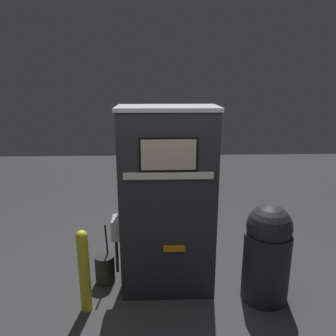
# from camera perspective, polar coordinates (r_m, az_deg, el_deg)

# --- Properties ---
(ground_plane) EXTENTS (14.00, 14.00, 0.00)m
(ground_plane) POSITION_cam_1_polar(r_m,az_deg,el_deg) (3.84, 0.08, -21.99)
(ground_plane) COLOR #38383A
(gas_pump) EXTENTS (1.11, 0.56, 2.06)m
(gas_pump) POSITION_cam_1_polar(r_m,az_deg,el_deg) (3.55, -0.12, -5.99)
(gas_pump) COLOR #28282D
(gas_pump) RESTS_ON ground_plane
(safety_bollard) EXTENTS (0.11, 0.11, 0.90)m
(safety_bollard) POSITION_cam_1_polar(r_m,az_deg,el_deg) (3.55, -14.40, -16.72)
(safety_bollard) COLOR yellow
(safety_bollard) RESTS_ON ground_plane
(trash_bin) EXTENTS (0.50, 0.50, 1.08)m
(trash_bin) POSITION_cam_1_polar(r_m,az_deg,el_deg) (3.73, 16.86, -13.86)
(trash_bin) COLOR #232326
(trash_bin) RESTS_ON ground_plane
(squeegee_bucket) EXTENTS (0.23, 0.23, 0.76)m
(squeegee_bucket) POSITION_cam_1_polar(r_m,az_deg,el_deg) (4.08, -10.91, -16.83)
(squeegee_bucket) COLOR #262628
(squeegee_bucket) RESTS_ON ground_plane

